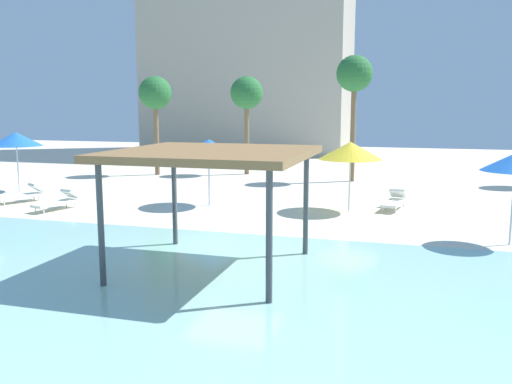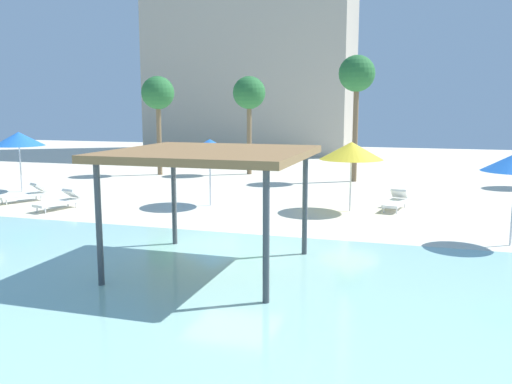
{
  "view_description": "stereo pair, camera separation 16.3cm",
  "coord_description": "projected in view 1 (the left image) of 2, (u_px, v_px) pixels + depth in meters",
  "views": [
    {
      "loc": [
        4.8,
        -14.28,
        4.0
      ],
      "look_at": [
        0.06,
        2.0,
        1.3
      ],
      "focal_mm": 37.95,
      "sensor_mm": 36.0,
      "label": 1
    },
    {
      "loc": [
        4.95,
        -14.24,
        4.0
      ],
      "look_at": [
        0.06,
        2.0,
        1.3
      ],
      "focal_mm": 37.95,
      "sensor_mm": 36.0,
      "label": 2
    }
  ],
  "objects": [
    {
      "name": "ground_plane",
      "position": [
        235.0,
        247.0,
        15.5
      ],
      "size": [
        80.0,
        80.0,
        0.0
      ],
      "primitive_type": "plane",
      "color": "beige"
    },
    {
      "name": "lagoon_water",
      "position": [
        149.0,
        313.0,
        10.52
      ],
      "size": [
        44.0,
        13.5,
        0.04
      ],
      "primitive_type": "cube",
      "color": "#99D1C6",
      "rests_on": "ground"
    },
    {
      "name": "shade_pavilion",
      "position": [
        213.0,
        157.0,
        12.94
      ],
      "size": [
        4.53,
        4.53,
        2.97
      ],
      "color": "#42474C",
      "rests_on": "ground"
    },
    {
      "name": "beach_umbrella_blue_0",
      "position": [
        209.0,
        147.0,
        21.62
      ],
      "size": [
        2.28,
        2.28,
        2.7
      ],
      "color": "silver",
      "rests_on": "ground"
    },
    {
      "name": "beach_umbrella_blue_4",
      "position": [
        16.0,
        139.0,
        25.1
      ],
      "size": [
        2.34,
        2.34,
        2.81
      ],
      "color": "silver",
      "rests_on": "ground"
    },
    {
      "name": "beach_umbrella_yellow_6",
      "position": [
        350.0,
        151.0,
        20.48
      ],
      "size": [
        2.42,
        2.42,
        2.66
      ],
      "color": "silver",
      "rests_on": "ground"
    },
    {
      "name": "lounge_chair_1",
      "position": [
        59.0,
        201.0,
        21.1
      ],
      "size": [
        1.07,
        1.99,
        0.74
      ],
      "rotation": [
        0.0,
        0.0,
        -1.83
      ],
      "color": "white",
      "rests_on": "ground"
    },
    {
      "name": "lounge_chair_2",
      "position": [
        23.0,
        194.0,
        22.75
      ],
      "size": [
        1.42,
        1.96,
        0.74
      ],
      "rotation": [
        0.0,
        0.0,
        -2.06
      ],
      "color": "white",
      "rests_on": "ground"
    },
    {
      "name": "lounge_chair_4",
      "position": [
        395.0,
        201.0,
        21.15
      ],
      "size": [
        0.93,
        1.97,
        0.74
      ],
      "rotation": [
        0.0,
        0.0,
        -1.75
      ],
      "color": "white",
      "rests_on": "ground"
    },
    {
      "name": "palm_tree_0",
      "position": [
        354.0,
        77.0,
        28.21
      ],
      "size": [
        1.9,
        1.9,
        6.63
      ],
      "color": "brown",
      "rests_on": "ground"
    },
    {
      "name": "palm_tree_1",
      "position": [
        155.0,
        95.0,
        31.15
      ],
      "size": [
        1.9,
        1.9,
        5.71
      ],
      "color": "brown",
      "rests_on": "ground"
    },
    {
      "name": "palm_tree_3",
      "position": [
        247.0,
        95.0,
        31.43
      ],
      "size": [
        1.9,
        1.9,
        5.72
      ],
      "color": "brown",
      "rests_on": "ground"
    },
    {
      "name": "hotel_block_0",
      "position": [
        249.0,
        24.0,
        46.44
      ],
      "size": [
        17.28,
        8.09,
        21.89
      ],
      "primitive_type": "cube",
      "color": "#B2A893",
      "rests_on": "ground"
    }
  ]
}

